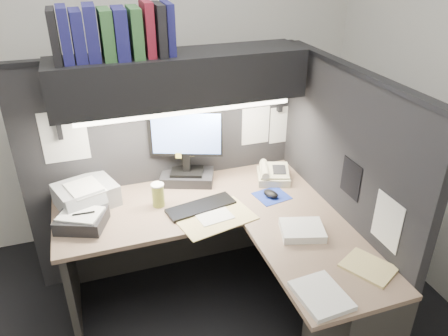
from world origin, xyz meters
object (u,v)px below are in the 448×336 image
Objects in this scene: desk at (267,280)px; overhead_shelf at (180,78)px; keyboard at (201,207)px; notebook_stack at (82,220)px; printer at (86,195)px; telephone at (273,174)px; monitor at (186,154)px; coffee_cup at (158,196)px.

overhead_shelf reaches higher than desk.
keyboard is 1.63× the size of notebook_stack.
keyboard is at bearing -41.29° from printer.
overhead_shelf is 0.81m from keyboard.
printer is 0.25m from notebook_stack.
overhead_shelf is 6.81× the size of telephone.
keyboard is 1.26× the size of printer.
monitor is 1.53× the size of printer.
coffee_cup is 0.42× the size of printer.
printer is at bearing -178.91° from overhead_shelf.
coffee_cup is at bearing 132.00° from desk.
notebook_stack is at bearing -135.69° from monitor.
notebook_stack reaches higher than desk.
desk is 1.26m from printer.
desk is 6.25× the size of notebook_stack.
printer reaches higher than keyboard.
keyboard is (0.03, -0.29, -0.76)m from overhead_shelf.
keyboard is at bearing -3.20° from notebook_stack.
notebook_stack is (-1.00, 0.50, 0.33)m from desk.
printer reaches higher than desk.
monitor reaches higher than keyboard.
desk is at bearing -68.21° from overhead_shelf.
coffee_cup is (-0.83, -0.06, 0.03)m from telephone.
notebook_stack is (-0.72, 0.04, 0.03)m from keyboard.
printer is at bearing 159.45° from coffee_cup.
monitor is 1.22× the size of keyboard.
telephone is at bearing 4.46° from coffee_cup.
telephone is at bearing 6.29° from notebook_stack.
printer is (-0.43, 0.16, -0.00)m from coffee_cup.
monitor is at bearing 43.30° from coffee_cup.
desk is 1.16m from notebook_stack.
telephone is at bearing 64.02° from desk.
telephone is 1.55× the size of coffee_cup.
overhead_shelf is at bearing 111.79° from desk.
monitor is at bearing 108.19° from desk.
coffee_cup is at bearing -115.90° from monitor.
printer is at bearing 79.80° from notebook_stack.
notebook_stack is at bearing -154.57° from telephone.
monitor reaches higher than telephone.
monitor reaches higher than printer.
desk is at bearing -96.85° from telephone.
coffee_cup is (-0.25, -0.24, -0.14)m from monitor.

